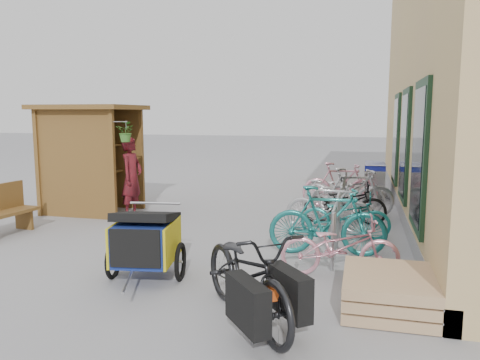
% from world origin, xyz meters
% --- Properties ---
extents(ground, '(80.00, 80.00, 0.00)m').
position_xyz_m(ground, '(0.00, 0.00, 0.00)').
color(ground, gray).
extents(kiosk, '(2.49, 1.65, 2.40)m').
position_xyz_m(kiosk, '(-3.28, 2.47, 1.55)').
color(kiosk, brown).
rests_on(kiosk, ground).
extents(bike_rack, '(0.05, 5.35, 0.86)m').
position_xyz_m(bike_rack, '(2.30, 2.40, 0.52)').
color(bike_rack, '#A5A8AD').
rests_on(bike_rack, ground).
extents(pallet_stack, '(1.00, 1.20, 0.40)m').
position_xyz_m(pallet_stack, '(3.00, -1.40, 0.21)').
color(pallet_stack, tan).
rests_on(pallet_stack, ground).
extents(shopping_carts, '(0.53, 1.78, 0.95)m').
position_xyz_m(shopping_carts, '(3.00, 6.23, 0.55)').
color(shopping_carts, silver).
rests_on(shopping_carts, ground).
extents(child_trailer, '(1.06, 1.71, 0.99)m').
position_xyz_m(child_trailer, '(-0.10, -1.18, 0.55)').
color(child_trailer, navy).
rests_on(child_trailer, ground).
extents(cargo_bike, '(1.80, 2.00, 1.05)m').
position_xyz_m(cargo_bike, '(1.54, -2.15, 0.52)').
color(cargo_bike, black).
rests_on(cargo_bike, ground).
extents(person_kiosk, '(0.43, 0.64, 1.73)m').
position_xyz_m(person_kiosk, '(-2.08, 2.23, 0.86)').
color(person_kiosk, maroon).
rests_on(person_kiosk, ground).
extents(bike_0, '(1.66, 0.77, 0.84)m').
position_xyz_m(bike_0, '(2.41, -0.44, 0.42)').
color(bike_0, pink).
rests_on(bike_0, ground).
extents(bike_1, '(1.87, 0.67, 1.10)m').
position_xyz_m(bike_1, '(2.17, 0.50, 0.55)').
color(bike_1, '#1D7776').
rests_on(bike_1, ground).
extents(bike_2, '(1.58, 0.56, 0.83)m').
position_xyz_m(bike_2, '(2.41, 1.62, 0.41)').
color(bike_2, '#1D7776').
rests_on(bike_2, ground).
extents(bike_3, '(1.71, 0.70, 1.00)m').
position_xyz_m(bike_3, '(2.10, 1.89, 0.50)').
color(bike_3, '#A5A4A9').
rests_on(bike_3, ground).
extents(bike_4, '(1.67, 0.66, 0.86)m').
position_xyz_m(bike_4, '(2.36, 2.72, 0.43)').
color(bike_4, black).
rests_on(bike_4, ground).
extents(bike_5, '(1.89, 1.04, 1.09)m').
position_xyz_m(bike_5, '(2.49, 3.26, 0.55)').
color(bike_5, '#A5A4A9').
rests_on(bike_5, ground).
extents(bike_6, '(1.84, 0.75, 0.94)m').
position_xyz_m(bike_6, '(2.29, 3.97, 0.47)').
color(bike_6, '#A5A4A9').
rests_on(bike_6, ground).
extents(bike_7, '(1.83, 0.77, 1.07)m').
position_xyz_m(bike_7, '(2.18, 4.52, 0.53)').
color(bike_7, pink).
rests_on(bike_7, ground).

